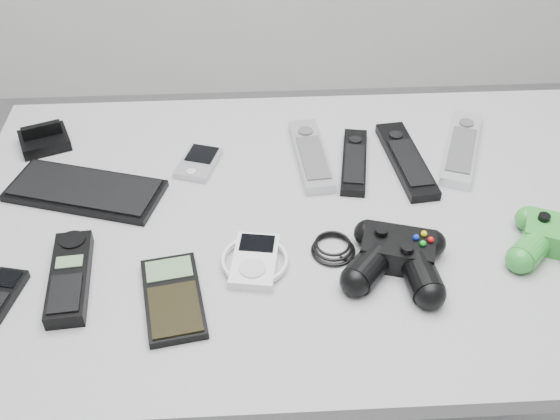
{
  "coord_description": "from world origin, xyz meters",
  "views": [
    {
      "loc": [
        -0.12,
        -0.86,
        1.55
      ],
      "look_at": [
        -0.07,
        -0.02,
        0.82
      ],
      "focal_mm": 42.0,
      "sensor_mm": 36.0,
      "label": 1
    }
  ],
  "objects": [
    {
      "name": "desk",
      "position": [
        -0.02,
        -0.01,
        0.73
      ],
      "size": [
        1.2,
        0.77,
        0.8
      ],
      "color": "gray",
      "rests_on": "floor"
    },
    {
      "name": "pda_keyboard",
      "position": [
        -0.42,
        0.06,
        0.81
      ],
      "size": [
        0.3,
        0.19,
        0.02
      ],
      "primitive_type": "cube",
      "rotation": [
        0.0,
        0.0,
        -0.3
      ],
      "color": "black",
      "rests_on": "desk"
    },
    {
      "name": "dock_bracket",
      "position": [
        -0.52,
        0.22,
        0.83
      ],
      "size": [
        0.11,
        0.11,
        0.05
      ],
      "primitive_type": "cube",
      "rotation": [
        0.0,
        0.0,
        0.37
      ],
      "color": "black",
      "rests_on": "desk"
    },
    {
      "name": "pda",
      "position": [
        -0.22,
        0.14,
        0.81
      ],
      "size": [
        0.09,
        0.12,
        0.02
      ],
      "primitive_type": "cube",
      "rotation": [
        0.0,
        0.0,
        -0.31
      ],
      "color": "#ABACB3",
      "rests_on": "desk"
    },
    {
      "name": "remote_silver_a",
      "position": [
        -0.01,
        0.15,
        0.81
      ],
      "size": [
        0.07,
        0.22,
        0.02
      ],
      "primitive_type": "cube",
      "rotation": [
        0.0,
        0.0,
        0.08
      ],
      "color": "#ABACB3",
      "rests_on": "desk"
    },
    {
      "name": "remote_black_a",
      "position": [
        0.07,
        0.12,
        0.81
      ],
      "size": [
        0.08,
        0.2,
        0.02
      ],
      "primitive_type": "cube",
      "rotation": [
        0.0,
        0.0,
        -0.17
      ],
      "color": "black",
      "rests_on": "desk"
    },
    {
      "name": "remote_black_b",
      "position": [
        0.17,
        0.12,
        0.81
      ],
      "size": [
        0.08,
        0.23,
        0.02
      ],
      "primitive_type": "cube",
      "rotation": [
        0.0,
        0.0,
        0.11
      ],
      "color": "black",
      "rests_on": "desk"
    },
    {
      "name": "remote_silver_b",
      "position": [
        0.29,
        0.15,
        0.81
      ],
      "size": [
        0.14,
        0.24,
        0.02
      ],
      "primitive_type": "cube",
      "rotation": [
        0.0,
        0.0,
        -0.36
      ],
      "color": "silver",
      "rests_on": "desk"
    },
    {
      "name": "cordless_handset",
      "position": [
        -0.4,
        -0.15,
        0.82
      ],
      "size": [
        0.07,
        0.19,
        0.03
      ],
      "primitive_type": "cube",
      "rotation": [
        0.0,
        0.0,
        0.09
      ],
      "color": "black",
      "rests_on": "desk"
    },
    {
      "name": "calculator",
      "position": [
        -0.24,
        -0.2,
        0.81
      ],
      "size": [
        0.11,
        0.18,
        0.02
      ],
      "primitive_type": "cube",
      "rotation": [
        0.0,
        0.0,
        0.18
      ],
      "color": "black",
      "rests_on": "desk"
    },
    {
      "name": "mp3_player",
      "position": [
        -0.12,
        -0.13,
        0.81
      ],
      "size": [
        0.12,
        0.13,
        0.02
      ],
      "primitive_type": "cube",
      "rotation": [
        0.0,
        0.0,
        -0.15
      ],
      "color": "white",
      "rests_on": "desk"
    },
    {
      "name": "controller_black",
      "position": [
        0.1,
        -0.15,
        0.83
      ],
      "size": [
        0.31,
        0.24,
        0.05
      ],
      "primitive_type": null,
      "rotation": [
        0.0,
        0.0,
        -0.29
      ],
      "color": "black",
      "rests_on": "desk"
    },
    {
      "name": "controller_green",
      "position": [
        0.37,
        -0.13,
        0.83
      ],
      "size": [
        0.2,
        0.21,
        0.05
      ],
      "primitive_type": null,
      "rotation": [
        0.0,
        0.0,
        -0.41
      ],
      "color": "#248624",
      "rests_on": "desk"
    }
  ]
}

